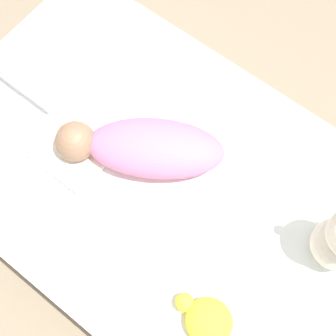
{
  "coord_description": "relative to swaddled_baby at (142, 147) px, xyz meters",
  "views": [
    {
      "loc": [
        -0.25,
        0.39,
        1.59
      ],
      "look_at": [
        0.07,
        -0.02,
        0.25
      ],
      "focal_mm": 50.0,
      "sensor_mm": 36.0,
      "label": 1
    }
  ],
  "objects": [
    {
      "name": "ground_plane",
      "position": [
        -0.17,
        0.03,
        -0.26
      ],
      "size": [
        12.0,
        12.0,
        0.0
      ],
      "primitive_type": "plane",
      "color": "#7A6B56"
    },
    {
      "name": "bed_mattress",
      "position": [
        -0.17,
        0.03,
        -0.16
      ],
      "size": [
        1.58,
        0.98,
        0.2
      ],
      "color": "white",
      "rests_on": "ground_plane"
    },
    {
      "name": "burp_cloth",
      "position": [
        0.18,
        0.16,
        -0.05
      ],
      "size": [
        0.23,
        0.16,
        0.02
      ],
      "color": "white",
      "rests_on": "bed_mattress"
    },
    {
      "name": "swaddled_baby",
      "position": [
        0.0,
        0.0,
        0.0
      ],
      "size": [
        0.51,
        0.4,
        0.13
      ],
      "rotation": [
        0.0,
        0.0,
        0.57
      ],
      "color": "pink",
      "rests_on": "bed_mattress"
    },
    {
      "name": "pillow",
      "position": [
        0.47,
        -0.12,
        -0.02
      ],
      "size": [
        0.28,
        0.39,
        0.09
      ],
      "color": "white",
      "rests_on": "bed_mattress"
    },
    {
      "name": "turtle_plush",
      "position": [
        -0.46,
        0.29,
        -0.03
      ],
      "size": [
        0.18,
        0.13,
        0.06
      ],
      "color": "yellow",
      "rests_on": "bed_mattress"
    }
  ]
}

